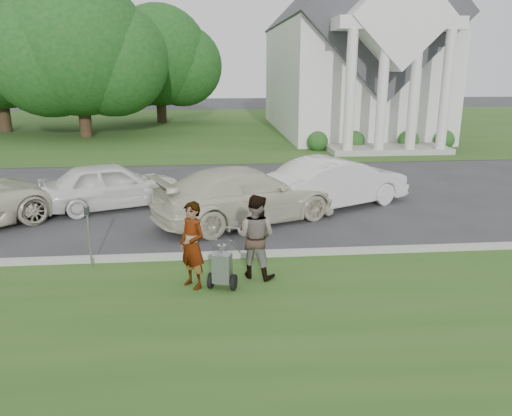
{
  "coord_description": "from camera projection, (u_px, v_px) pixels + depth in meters",
  "views": [
    {
      "loc": [
        -0.15,
        -10.39,
        4.35
      ],
      "look_at": [
        0.79,
        0.0,
        1.37
      ],
      "focal_mm": 35.0,
      "sensor_mm": 36.0,
      "label": 1
    }
  ],
  "objects": [
    {
      "name": "car_d",
      "position": [
        337.0,
        182.0,
        15.83
      ],
      "size": [
        5.02,
        3.62,
        1.57
      ],
      "primitive_type": "imported",
      "rotation": [
        0.0,
        0.0,
        2.03
      ],
      "color": "silver",
      "rests_on": "ground"
    },
    {
      "name": "ground",
      "position": [
        221.0,
        267.0,
        11.16
      ],
      "size": [
        120.0,
        120.0,
        0.0
      ],
      "primitive_type": "plane",
      "color": "#333335",
      "rests_on": "ground"
    },
    {
      "name": "church",
      "position": [
        350.0,
        40.0,
        32.43
      ],
      "size": [
        9.19,
        19.0,
        24.1
      ],
      "color": "white",
      "rests_on": "ground"
    },
    {
      "name": "grass_strip",
      "position": [
        225.0,
        337.0,
        8.28
      ],
      "size": [
        80.0,
        7.0,
        0.01
      ],
      "primitive_type": "cube",
      "color": "#2B511B",
      "rests_on": "ground"
    },
    {
      "name": "car_c",
      "position": [
        246.0,
        195.0,
        14.27
      ],
      "size": [
        5.85,
        4.24,
        1.57
      ],
      "primitive_type": "imported",
      "rotation": [
        0.0,
        0.0,
        2.0
      ],
      "color": "beige",
      "rests_on": "ground"
    },
    {
      "name": "person_left",
      "position": [
        192.0,
        246.0,
        9.93
      ],
      "size": [
        0.75,
        0.77,
        1.78
      ],
      "primitive_type": "imported",
      "rotation": [
        0.0,
        0.0,
        -0.84
      ],
      "color": "#999999",
      "rests_on": "ground"
    },
    {
      "name": "person_right",
      "position": [
        256.0,
        237.0,
        10.43
      ],
      "size": [
        1.09,
        1.01,
        1.8
      ],
      "primitive_type": "imported",
      "rotation": [
        0.0,
        0.0,
        2.66
      ],
      "color": "#999999",
      "rests_on": "ground"
    },
    {
      "name": "striping_cart",
      "position": [
        222.0,
        269.0,
        9.98
      ],
      "size": [
        0.74,
        1.17,
        1.02
      ],
      "rotation": [
        0.0,
        0.0,
        -0.29
      ],
      "color": "black",
      "rests_on": "ground"
    },
    {
      "name": "tree_left",
      "position": [
        79.0,
        52.0,
        30.11
      ],
      "size": [
        10.63,
        8.4,
        9.71
      ],
      "color": "#332316",
      "rests_on": "ground"
    },
    {
      "name": "church_lawn",
      "position": [
        213.0,
        126.0,
        37.01
      ],
      "size": [
        80.0,
        30.0,
        0.01
      ],
      "primitive_type": "cube",
      "color": "#2B511B",
      "rests_on": "ground"
    },
    {
      "name": "tree_back",
      "position": [
        159.0,
        60.0,
        38.22
      ],
      "size": [
        9.61,
        7.6,
        8.89
      ],
      "color": "#332316",
      "rests_on": "ground"
    },
    {
      "name": "curb",
      "position": [
        220.0,
        255.0,
        11.66
      ],
      "size": [
        80.0,
        0.18,
        0.15
      ],
      "primitive_type": "cube",
      "color": "#9E9E93",
      "rests_on": "ground"
    },
    {
      "name": "parking_meter_near",
      "position": [
        88.0,
        229.0,
        10.91
      ],
      "size": [
        0.1,
        0.09,
        1.43
      ],
      "color": "gray",
      "rests_on": "ground"
    },
    {
      "name": "car_b",
      "position": [
        112.0,
        185.0,
        15.65
      ],
      "size": [
        4.64,
        3.12,
        1.47
      ],
      "primitive_type": "imported",
      "rotation": [
        0.0,
        0.0,
        1.93
      ],
      "color": "white",
      "rests_on": "ground"
    }
  ]
}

